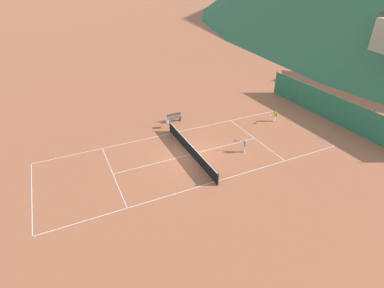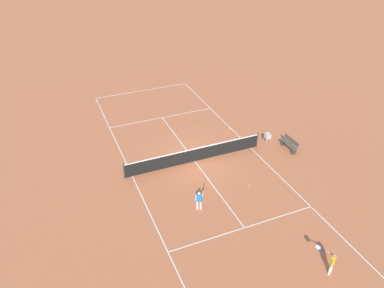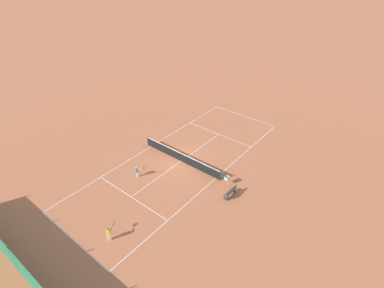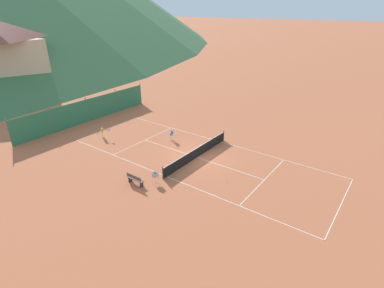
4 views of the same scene
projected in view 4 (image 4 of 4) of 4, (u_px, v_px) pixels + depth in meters
name	position (u px, v px, depth m)	size (l,w,h in m)	color
ground_plane	(197.00, 157.00, 26.56)	(600.00, 600.00, 0.00)	#B7603D
court_line_markings	(197.00, 157.00, 26.56)	(8.25, 23.85, 0.01)	white
tennis_net	(197.00, 152.00, 26.35)	(9.18, 0.08, 1.06)	#2D2D2D
windscreen_fence_far	(87.00, 111.00, 34.33)	(17.28, 0.08, 2.90)	#2D754C
player_near_service	(172.00, 134.00, 29.64)	(0.80, 0.81, 1.16)	white
player_far_baseline	(103.00, 131.00, 30.23)	(0.48, 1.02, 1.19)	white
tennis_ball_service_box	(227.00, 182.00, 22.83)	(0.07, 0.07, 0.07)	#CCE033
tennis_ball_alley_right	(153.00, 154.00, 27.02)	(0.07, 0.07, 0.07)	#CCE033
tennis_ball_far_corner	(197.00, 187.00, 22.14)	(0.07, 0.07, 0.07)	#CCE033
ball_hopper	(155.00, 175.00, 22.45)	(0.36, 0.36, 0.89)	#B7B7BC
courtside_bench	(135.00, 179.00, 22.36)	(0.36, 1.50, 0.84)	#51473D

